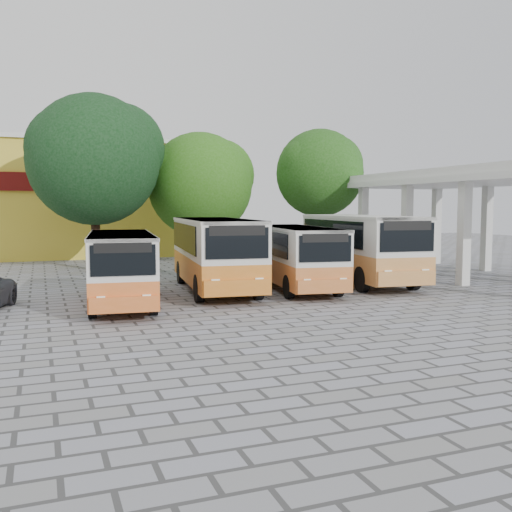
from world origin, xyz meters
name	(u,v)px	position (x,y,z in m)	size (l,w,h in m)	color
ground	(329,301)	(0.00, 0.00, 0.00)	(90.00, 90.00, 0.00)	gray
terminal_shelter	(478,180)	(10.50, 4.00, 4.91)	(6.80, 15.80, 5.40)	silver
shophouse_block	(27,199)	(-11.00, 25.99, 4.16)	(20.40, 10.40, 8.30)	gold
bus_far_left	(121,264)	(-7.43, 2.04, 1.51)	(2.99, 7.47, 2.61)	orange
bus_centre_left	(216,249)	(-3.22, 4.13, 1.77)	(3.49, 8.74, 3.06)	orange
bus_centre_right	(296,253)	(0.20, 3.40, 1.57)	(3.33, 7.79, 2.71)	#CA6C2D
bus_far_right	(360,244)	(3.90, 4.27, 1.83)	(3.63, 9.03, 3.17)	#CA8440
tree_left	(95,156)	(-7.14, 14.25, 6.43)	(7.66, 7.29, 9.83)	black
tree_middle	(201,181)	(-0.69, 15.60, 5.15)	(6.81, 6.49, 8.18)	#3F2714
tree_right	(320,170)	(6.60, 13.68, 5.89)	(5.81, 5.53, 8.48)	black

